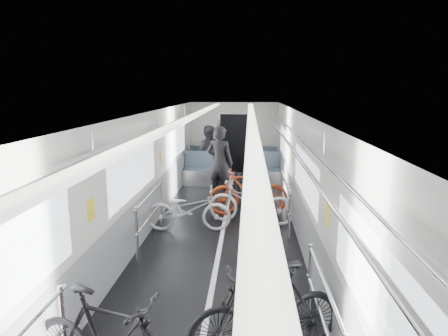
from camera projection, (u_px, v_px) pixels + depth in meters
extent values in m
cube|color=black|center=(219.00, 250.00, 7.15)|extent=(3.00, 14.00, 0.01)
cube|color=white|center=(219.00, 116.00, 6.69)|extent=(3.00, 14.00, 0.02)
cube|color=silver|center=(134.00, 184.00, 7.01)|extent=(0.02, 14.00, 2.40)
cube|color=silver|center=(306.00, 187.00, 6.83)|extent=(0.02, 14.00, 2.40)
cube|color=silver|center=(234.00, 137.00, 13.77)|extent=(3.00, 0.02, 2.40)
cube|color=white|center=(219.00, 250.00, 7.15)|extent=(0.08, 13.80, 0.01)
cube|color=gray|center=(138.00, 225.00, 7.16)|extent=(0.01, 13.90, 0.90)
cube|color=gray|center=(303.00, 228.00, 6.98)|extent=(0.01, 13.90, 0.90)
cube|color=white|center=(135.00, 173.00, 6.97)|extent=(0.01, 10.80, 0.75)
cube|color=white|center=(305.00, 175.00, 6.79)|extent=(0.01, 10.80, 0.75)
cube|color=white|center=(186.00, 120.00, 6.73)|extent=(0.14, 13.40, 0.05)
cube|color=white|center=(252.00, 120.00, 6.66)|extent=(0.14, 13.40, 0.05)
cube|color=black|center=(234.00, 143.00, 13.75)|extent=(0.95, 0.10, 2.00)
imported|color=silver|center=(189.00, 209.00, 8.09)|extent=(1.75, 0.70, 0.90)
imported|color=black|center=(267.00, 311.00, 4.24)|extent=(1.81, 1.05, 1.05)
imported|color=silver|center=(251.00, 202.00, 8.50)|extent=(1.93, 0.94, 0.97)
imported|color=#AC3815|center=(248.00, 191.00, 9.08)|extent=(1.89, 0.77, 1.10)
imported|color=black|center=(240.00, 183.00, 10.30)|extent=(0.78, 1.76, 0.89)
imported|color=black|center=(220.00, 163.00, 10.33)|extent=(0.81, 0.64, 1.93)
imported|color=#2E2B32|center=(208.00, 153.00, 12.55)|extent=(0.88, 0.71, 1.74)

